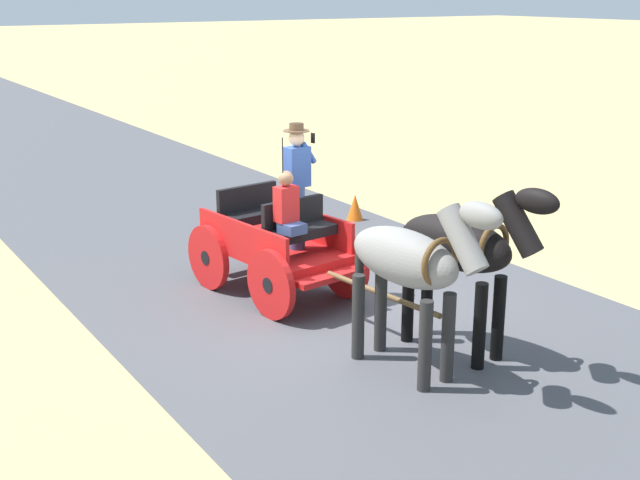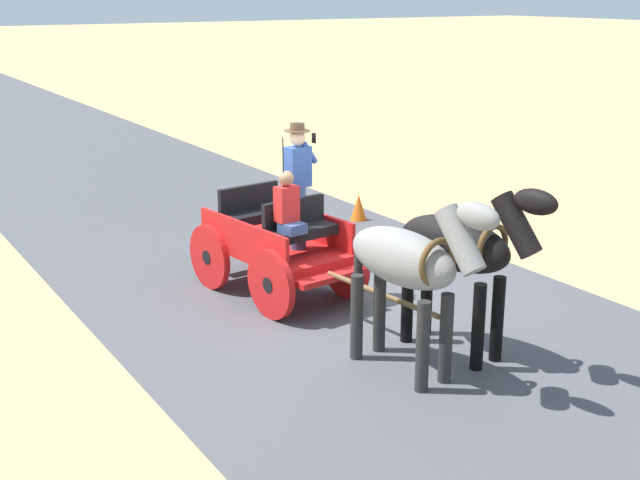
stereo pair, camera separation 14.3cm
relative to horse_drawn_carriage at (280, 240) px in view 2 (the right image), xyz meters
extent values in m
plane|color=tan|center=(-0.54, 0.87, -0.82)|extent=(200.00, 200.00, 0.00)
cube|color=#4C4C51|center=(-0.54, 0.87, -0.81)|extent=(6.63, 160.00, 0.01)
cube|color=red|center=(0.01, -0.08, -0.16)|extent=(1.46, 2.33, 0.12)
cube|color=red|center=(-0.55, -0.15, 0.12)|extent=(0.32, 2.08, 0.44)
cube|color=red|center=(0.58, -0.01, 0.12)|extent=(0.32, 2.08, 0.44)
cube|color=red|center=(-0.14, 1.13, -0.26)|extent=(1.10, 0.37, 0.08)
cube|color=red|center=(0.16, -1.27, -0.34)|extent=(0.74, 0.29, 0.06)
cube|color=black|center=(-0.06, 0.52, 0.22)|extent=(1.06, 0.48, 0.14)
cube|color=black|center=(-0.04, 0.34, 0.44)|extent=(1.02, 0.20, 0.44)
cube|color=black|center=(0.07, -0.57, 0.22)|extent=(1.06, 0.48, 0.14)
cube|color=black|center=(0.10, -0.75, 0.44)|extent=(1.02, 0.20, 0.44)
cylinder|color=red|center=(-0.73, 0.60, -0.34)|extent=(0.22, 0.97, 0.96)
cylinder|color=black|center=(-0.73, 0.60, -0.34)|extent=(0.15, 0.22, 0.21)
cylinder|color=red|center=(0.56, 0.76, -0.34)|extent=(0.22, 0.97, 0.96)
cylinder|color=black|center=(0.56, 0.76, -0.34)|extent=(0.15, 0.22, 0.21)
cylinder|color=red|center=(-0.54, -0.93, -0.34)|extent=(0.22, 0.97, 0.96)
cylinder|color=black|center=(-0.54, -0.93, -0.34)|extent=(0.15, 0.22, 0.21)
cylinder|color=red|center=(0.75, -0.77, -0.34)|extent=(0.22, 0.97, 0.96)
cylinder|color=black|center=(0.75, -0.77, -0.34)|extent=(0.15, 0.22, 0.21)
cylinder|color=brown|center=(-0.26, 2.10, -0.21)|extent=(0.32, 1.99, 0.07)
cylinder|color=black|center=(0.24, 0.55, 0.92)|extent=(0.02, 0.02, 1.30)
cylinder|color=#384C7F|center=(-0.18, 0.23, 0.35)|extent=(0.22, 0.22, 0.90)
cube|color=#2D4C99|center=(-0.18, 0.23, 1.08)|extent=(0.36, 0.26, 0.56)
sphere|color=beige|center=(-0.18, 0.23, 1.48)|extent=(0.22, 0.22, 0.22)
cylinder|color=#473323|center=(-0.18, 0.23, 1.58)|extent=(0.36, 0.36, 0.01)
cylinder|color=#473323|center=(-0.18, 0.23, 1.63)|extent=(0.20, 0.20, 0.10)
cylinder|color=#2D4C99|center=(-0.36, 0.24, 1.26)|extent=(0.27, 0.11, 0.32)
cube|color=black|center=(-0.42, 0.26, 1.46)|extent=(0.03, 0.07, 0.14)
cube|color=#384C7F|center=(0.17, 0.67, 0.36)|extent=(0.32, 0.35, 0.14)
cube|color=red|center=(0.19, 0.55, 0.67)|extent=(0.32, 0.24, 0.48)
sphere|color=#9E7051|center=(0.19, 0.55, 1.02)|extent=(0.20, 0.20, 0.20)
ellipsoid|color=black|center=(-0.78, 2.84, 0.55)|extent=(0.83, 1.64, 0.64)
cylinder|color=black|center=(-1.06, 3.35, -0.29)|extent=(0.15, 0.15, 1.05)
cylinder|color=black|center=(-0.70, 3.41, -0.29)|extent=(0.15, 0.15, 1.05)
cylinder|color=black|center=(-0.86, 2.27, -0.29)|extent=(0.15, 0.15, 1.05)
cylinder|color=black|center=(-0.50, 2.34, -0.29)|extent=(0.15, 0.15, 1.05)
cylinder|color=black|center=(-0.93, 3.67, 0.95)|extent=(0.37, 0.68, 0.73)
ellipsoid|color=black|center=(-0.97, 3.89, 1.26)|extent=(0.31, 0.57, 0.28)
cube|color=black|center=(-0.93, 3.65, 0.99)|extent=(0.15, 0.50, 0.56)
cylinder|color=black|center=(-0.65, 2.11, 0.25)|extent=(0.11, 0.11, 0.70)
torus|color=brown|center=(-0.88, 3.38, 0.63)|extent=(0.55, 0.17, 0.55)
ellipsoid|color=gray|center=(0.07, 2.95, 0.55)|extent=(0.74, 1.61, 0.64)
cylinder|color=#272726|center=(-0.17, 3.47, -0.29)|extent=(0.15, 0.15, 1.05)
cylinder|color=#272726|center=(0.19, 3.51, -0.29)|extent=(0.15, 0.15, 1.05)
cylinder|color=#272726|center=(-0.05, 2.38, -0.29)|extent=(0.15, 0.15, 1.05)
cylinder|color=#272726|center=(0.31, 2.43, -0.29)|extent=(0.15, 0.15, 1.05)
cylinder|color=gray|center=(-0.03, 3.78, 0.95)|extent=(0.33, 0.67, 0.73)
ellipsoid|color=gray|center=(-0.05, 4.00, 1.26)|extent=(0.28, 0.56, 0.28)
cube|color=#272726|center=(-0.02, 3.76, 0.99)|extent=(0.12, 0.51, 0.56)
cylinder|color=#272726|center=(0.16, 2.21, 0.25)|extent=(0.11, 0.11, 0.70)
torus|color=brown|center=(0.01, 3.49, 0.63)|extent=(0.55, 0.13, 0.55)
cone|color=orange|center=(-3.26, -2.76, -0.57)|extent=(0.32, 0.32, 0.50)
camera|label=1|loc=(5.68, 9.96, 3.42)|focal=47.09mm
camera|label=2|loc=(5.55, 10.04, 3.42)|focal=47.09mm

